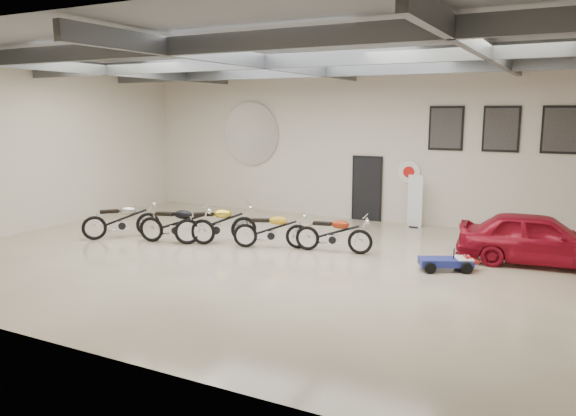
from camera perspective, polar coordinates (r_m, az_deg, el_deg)
The scene contains 19 objects.
floor at distance 13.97m, azimuth -2.28°, elevation -5.19°, with size 16.00×12.00×0.01m, color #C4B896.
ceiling at distance 13.57m, azimuth -2.43°, elevation 15.66°, with size 16.00×12.00×0.01m, color slate.
back_wall at distance 18.97m, azimuth 6.76°, elevation 6.36°, with size 16.00×0.02×5.00m, color beige.
left_wall at distance 18.84m, azimuth -24.08°, elevation 5.56°, with size 0.02×12.00×5.00m, color beige.
ceiling_beams at distance 13.54m, azimuth -2.42°, elevation 14.61°, with size 15.80×11.80×0.32m, color #505357, non-canonical shape.
door at distance 18.89m, azimuth 8.03°, elevation 1.90°, with size 0.92×0.08×2.10m, color black.
logo_plaque at distance 20.67m, azimuth -3.79°, elevation 7.52°, with size 2.30×0.06×1.16m, color silver, non-canonical shape.
poster_left at distance 18.06m, azimuth 15.76°, elevation 7.81°, with size 1.05×0.08×1.35m, color black, non-canonical shape.
poster_mid at distance 17.80m, azimuth 20.85°, elevation 7.51°, with size 1.05×0.08×1.35m, color black, non-canonical shape.
poster_right at distance 17.68m, azimuth 26.03°, elevation 7.15°, with size 1.05×0.08×1.35m, color black, non-canonical shape.
oil_sign at distance 18.40m, azimuth 12.20°, elevation 3.61°, with size 0.72×0.10×0.72m, color white, non-canonical shape.
banner_stand at distance 17.98m, azimuth 12.79°, elevation 0.76°, with size 0.47×0.19×1.73m, color white, non-canonical shape.
motorcycle_silver at distance 16.83m, azimuth -16.58°, elevation -1.08°, with size 2.14×0.66×1.11m, color silver, non-canonical shape.
motorcycle_black at distance 15.78m, azimuth -11.24°, elevation -1.51°, with size 2.19×0.68×1.14m, color silver, non-canonical shape.
motorcycle_gold at distance 15.62m, azimuth -7.36°, elevation -1.49°, with size 2.22×0.69×1.15m, color silver, non-canonical shape.
motorcycle_yellow at distance 14.95m, azimuth -1.69°, elevation -2.13°, with size 2.01×0.62×1.05m, color silver, non-canonical shape.
motorcycle_red at distance 14.54m, azimuth 4.64°, elevation -2.51°, with size 2.00×0.62×1.04m, color silver, non-canonical shape.
go_kart at distance 13.45m, azimuth 16.25°, elevation -5.02°, with size 1.45×0.65×0.53m, color navy, non-canonical shape.
vintage_car at distance 14.61m, azimuth 24.11°, elevation -2.85°, with size 3.69×1.49×1.26m, color maroon.
Camera 1 is at (6.72, -11.70, 3.61)m, focal length 35.00 mm.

